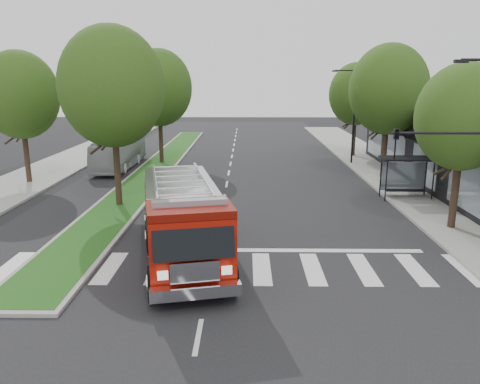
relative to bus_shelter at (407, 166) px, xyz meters
name	(u,v)px	position (x,y,z in m)	size (l,w,h in m)	color
ground	(216,242)	(-11.20, -8.15, -2.04)	(140.00, 140.00, 0.00)	black
sidewalk_right	(414,190)	(1.30, 1.85, -1.96)	(5.00, 80.00, 0.15)	gray
sidewalk_left	(9,189)	(-25.70, 1.85, -1.96)	(5.00, 80.00, 0.15)	gray
median	(158,167)	(-17.20, 9.85, -1.96)	(3.00, 50.00, 0.15)	gray
bus_shelter	(407,166)	(0.00, 0.00, 0.00)	(3.20, 1.60, 2.61)	black
tree_right_near	(463,117)	(0.30, -6.15, 3.47)	(4.40, 4.40, 8.05)	black
tree_right_mid	(389,90)	(0.30, 5.85, 4.45)	(5.60, 5.60, 9.72)	black
tree_right_far	(356,94)	(0.30, 15.85, 3.80)	(5.00, 5.00, 8.73)	black
tree_median_near	(112,87)	(-17.20, -2.15, 4.77)	(5.80, 5.80, 10.16)	black
tree_median_far	(159,88)	(-17.20, 11.85, 4.45)	(5.60, 5.60, 9.72)	black
tree_left_mid	(20,95)	(-25.20, 3.85, 4.12)	(5.20, 5.20, 9.16)	black
streetlight_right_near	(477,154)	(-1.59, -11.65, 2.63)	(4.08, 0.22, 8.00)	black
streetlight_right_far	(352,112)	(-0.85, 11.85, 2.44)	(2.11, 0.20, 8.00)	black
fire_engine	(182,220)	(-12.44, -10.00, -0.42)	(4.91, 10.14, 3.38)	#680D05
city_bus	(120,152)	(-20.34, 10.02, -0.71)	(2.24, 9.58, 2.67)	#A9A9AD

